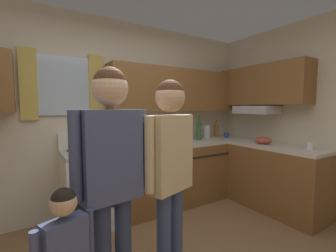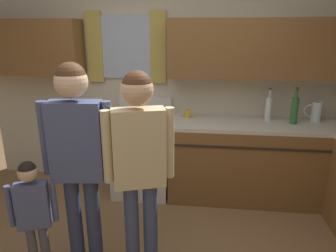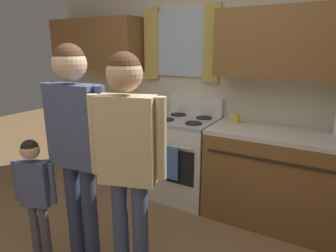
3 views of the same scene
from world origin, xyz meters
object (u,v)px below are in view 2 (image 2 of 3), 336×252
at_px(bottle_wine_green, 295,110).
at_px(water_pitcher, 316,112).
at_px(bottle_tall_clear, 268,108).
at_px(mug_mustard_yellow, 187,114).
at_px(small_child, 33,210).
at_px(adult_in_plaid, 139,156).
at_px(adult_holding_child, 77,149).
at_px(stove_oven, 143,154).

xyz_separation_m(bottle_wine_green, water_pitcher, (0.26, 0.12, -0.04)).
distance_m(bottle_tall_clear, mug_mustard_yellow, 0.90).
relative_size(mug_mustard_yellow, small_child, 0.12).
bearing_deg(bottle_wine_green, adult_in_plaid, -135.88).
xyz_separation_m(mug_mustard_yellow, water_pitcher, (1.41, 0.01, 0.07)).
relative_size(bottle_tall_clear, water_pitcher, 1.67).
bearing_deg(adult_holding_child, stove_oven, 82.20).
xyz_separation_m(mug_mustard_yellow, small_child, (-1.01, -1.63, -0.32)).
bearing_deg(water_pitcher, mug_mustard_yellow, -179.40).
xyz_separation_m(stove_oven, water_pitcher, (1.93, 0.13, 0.54)).
distance_m(bottle_wine_green, adult_in_plaid, 1.96).
bearing_deg(water_pitcher, stove_oven, -176.07).
bearing_deg(bottle_tall_clear, small_child, -139.75).
bearing_deg(small_child, stove_oven, 71.91).
bearing_deg(water_pitcher, adult_holding_child, -144.91).
relative_size(stove_oven, adult_in_plaid, 0.68).
height_order(bottle_tall_clear, adult_holding_child, adult_holding_child).
bearing_deg(stove_oven, small_child, -108.09).
distance_m(bottle_tall_clear, water_pitcher, 0.52).
relative_size(mug_mustard_yellow, water_pitcher, 0.55).
distance_m(adult_in_plaid, small_child, 0.86).
bearing_deg(bottle_wine_green, small_child, -144.79).
relative_size(adult_in_plaid, small_child, 1.61).
bearing_deg(small_child, mug_mustard_yellow, 58.17).
xyz_separation_m(mug_mustard_yellow, adult_in_plaid, (-0.25, -1.47, 0.07)).
xyz_separation_m(bottle_tall_clear, adult_in_plaid, (-1.15, -1.45, -0.02)).
relative_size(water_pitcher, adult_in_plaid, 0.14).
distance_m(bottle_tall_clear, bottle_wine_green, 0.27).
bearing_deg(adult_in_plaid, water_pitcher, 41.57).
xyz_separation_m(stove_oven, mug_mustard_yellow, (0.52, 0.12, 0.48)).
relative_size(adult_holding_child, adult_in_plaid, 1.03).
height_order(stove_oven, adult_holding_child, adult_holding_child).
height_order(mug_mustard_yellow, adult_in_plaid, adult_in_plaid).
distance_m(stove_oven, bottle_wine_green, 1.77).
distance_m(stove_oven, adult_in_plaid, 1.48).
bearing_deg(bottle_tall_clear, adult_in_plaid, -128.41).
height_order(bottle_tall_clear, adult_in_plaid, adult_in_plaid).
relative_size(stove_oven, small_child, 1.09).
height_order(bottle_wine_green, small_child, bottle_wine_green).
relative_size(bottle_tall_clear, mug_mustard_yellow, 3.05).
distance_m(bottle_wine_green, adult_holding_child, 2.31).
bearing_deg(stove_oven, mug_mustard_yellow, 12.86).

